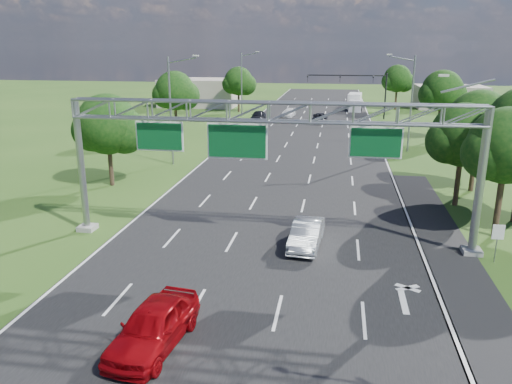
% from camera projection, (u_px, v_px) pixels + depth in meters
% --- Properties ---
extents(ground, '(220.00, 220.00, 0.00)m').
position_uv_depth(ground, '(292.00, 169.00, 46.12)').
color(ground, '#254715').
rests_on(ground, ground).
extents(road, '(18.00, 180.00, 0.02)m').
position_uv_depth(road, '(292.00, 169.00, 46.12)').
color(road, black).
rests_on(road, ground).
extents(road_flare, '(3.00, 30.00, 0.02)m').
position_uv_depth(road_flare, '(439.00, 239.00, 29.38)').
color(road_flare, black).
rests_on(road_flare, ground).
extents(sign_gantry, '(23.50, 1.00, 9.56)m').
position_uv_depth(sign_gantry, '(270.00, 123.00, 27.09)').
color(sign_gantry, gray).
rests_on(sign_gantry, ground).
extents(regulatory_sign, '(0.60, 0.08, 2.10)m').
position_uv_depth(regulatory_sign, '(498.00, 235.00, 25.76)').
color(regulatory_sign, gray).
rests_on(regulatory_sign, ground).
extents(traffic_signal, '(12.21, 0.24, 7.00)m').
position_uv_depth(traffic_signal, '(363.00, 85.00, 76.65)').
color(traffic_signal, black).
rests_on(traffic_signal, ground).
extents(streetlight_l_near, '(2.97, 0.22, 10.16)m').
position_uv_depth(streetlight_l_near, '(172.00, 106.00, 46.32)').
color(streetlight_l_near, gray).
rests_on(streetlight_l_near, ground).
extents(streetlight_l_far, '(2.97, 0.22, 10.16)m').
position_uv_depth(streetlight_l_far, '(243.00, 81.00, 79.46)').
color(streetlight_l_far, gray).
rests_on(streetlight_l_far, ground).
extents(streetlight_r_mid, '(2.97, 0.22, 10.16)m').
position_uv_depth(streetlight_r_mid, '(410.00, 99.00, 52.26)').
color(streetlight_r_mid, gray).
rests_on(streetlight_r_mid, ground).
extents(tree_cluster_right, '(9.91, 14.60, 8.68)m').
position_uv_depth(tree_cluster_right, '(507.00, 137.00, 32.09)').
color(tree_cluster_right, '#2D2116').
rests_on(tree_cluster_right, ground).
extents(tree_verge_la, '(5.76, 4.80, 7.40)m').
position_uv_depth(tree_verge_la, '(109.00, 127.00, 39.41)').
color(tree_verge_la, '#2D2116').
rests_on(tree_verge_la, ground).
extents(tree_verge_lb, '(5.76, 4.80, 8.06)m').
position_uv_depth(tree_verge_lb, '(176.00, 93.00, 61.32)').
color(tree_verge_lb, '#2D2116').
rests_on(tree_verge_lb, ground).
extents(tree_verge_lc, '(5.76, 4.80, 7.62)m').
position_uv_depth(tree_verge_lc, '(239.00, 83.00, 84.65)').
color(tree_verge_lc, '#2D2116').
rests_on(tree_verge_lc, ground).
extents(tree_verge_rd, '(5.76, 4.80, 8.28)m').
position_uv_depth(tree_verge_rd, '(443.00, 92.00, 59.12)').
color(tree_verge_rd, '#2D2116').
rests_on(tree_verge_rd, ground).
extents(tree_verge_re, '(5.76, 4.80, 7.84)m').
position_uv_depth(tree_verge_re, '(398.00, 80.00, 87.96)').
color(tree_verge_re, '#2D2116').
rests_on(tree_verge_re, ground).
extents(building_left, '(14.00, 10.00, 5.00)m').
position_uv_depth(building_left, '(200.00, 92.00, 94.30)').
color(building_left, '#A09286').
rests_on(building_left, ground).
extents(building_right, '(12.00, 9.00, 4.00)m').
position_uv_depth(building_right, '(450.00, 97.00, 91.06)').
color(building_right, '#A09286').
rests_on(building_right, ground).
extents(red_coupe, '(2.63, 5.26, 1.72)m').
position_uv_depth(red_coupe, '(154.00, 326.00, 18.65)').
color(red_coupe, '#97060C').
rests_on(red_coupe, ground).
extents(silver_sedan, '(1.92, 4.62, 1.49)m').
position_uv_depth(silver_sedan, '(306.00, 234.00, 28.06)').
color(silver_sedan, '#A9AFB4').
rests_on(silver_sedan, ground).
extents(car_queue_a, '(2.17, 4.37, 1.22)m').
position_uv_depth(car_queue_a, '(289.00, 113.00, 80.22)').
color(car_queue_a, white).
rests_on(car_queue_a, ground).
extents(car_queue_b, '(2.32, 4.85, 1.34)m').
position_uv_depth(car_queue_b, '(320.00, 118.00, 73.79)').
color(car_queue_b, black).
rests_on(car_queue_b, ground).
extents(car_queue_c, '(2.00, 4.61, 1.55)m').
position_uv_depth(car_queue_c, '(258.00, 116.00, 75.47)').
color(car_queue_c, black).
rests_on(car_queue_c, ground).
extents(box_truck, '(2.65, 7.65, 2.83)m').
position_uv_depth(box_truck, '(355.00, 102.00, 88.42)').
color(box_truck, white).
rests_on(box_truck, ground).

